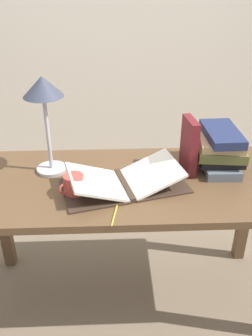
{
  "coord_description": "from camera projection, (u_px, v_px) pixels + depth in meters",
  "views": [
    {
      "loc": [
        -0.07,
        -1.47,
        1.65
      ],
      "look_at": [
        -0.01,
        -0.02,
        0.82
      ],
      "focal_mm": 40.0,
      "sensor_mm": 36.0,
      "label": 1
    }
  ],
  "objects": [
    {
      "name": "ground_plane",
      "position": [
        128.0,
        294.0,
        2.09
      ],
      "size": [
        12.0,
        12.0,
        0.0
      ],
      "primitive_type": "plane",
      "color": "#70604C"
    },
    {
      "name": "wall_back",
      "position": [
        118.0,
        4.0,
        3.04
      ],
      "size": [
        8.0,
        0.06,
        2.6
      ],
      "color": "beige",
      "rests_on": "ground_plane"
    },
    {
      "name": "reading_desk",
      "position": [
        128.0,
        199.0,
        1.78
      ],
      "size": [
        1.51,
        0.65,
        0.74
      ],
      "color": "brown",
      "rests_on": "ground_plane"
    },
    {
      "name": "open_book",
      "position": [
        125.0,
        181.0,
        1.67
      ],
      "size": [
        0.6,
        0.4,
        0.1
      ],
      "rotation": [
        0.0,
        0.0,
        0.25
      ],
      "color": "#38281E",
      "rests_on": "reading_desk"
    },
    {
      "name": "book_stack_tall",
      "position": [
        220.0,
        149.0,
        1.79
      ],
      "size": [
        0.25,
        0.3,
        0.2
      ],
      "color": "slate",
      "rests_on": "reading_desk"
    },
    {
      "name": "book_standing_upright",
      "position": [
        189.0,
        146.0,
        1.74
      ],
      "size": [
        0.06,
        0.15,
        0.27
      ],
      "rotation": [
        0.0,
        0.0,
        0.13
      ],
      "color": "maroon",
      "rests_on": "reading_desk"
    },
    {
      "name": "reading_lamp",
      "position": [
        44.0,
        97.0,
        1.63
      ],
      "size": [
        0.18,
        0.18,
        0.46
      ],
      "color": "#ADADB2",
      "rests_on": "reading_desk"
    },
    {
      "name": "coffee_mug",
      "position": [
        74.0,
        185.0,
        1.61
      ],
      "size": [
        0.11,
        0.09,
        0.09
      ],
      "rotation": [
        0.0,
        0.0,
        3.75
      ],
      "color": "#B74238",
      "rests_on": "reading_desk"
    },
    {
      "name": "pencil",
      "position": [
        115.0,
        212.0,
        1.51
      ],
      "size": [
        0.04,
        0.17,
        0.01
      ],
      "rotation": [
        0.0,
        0.0,
        -0.18
      ],
      "color": "gold",
      "rests_on": "reading_desk"
    }
  ]
}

